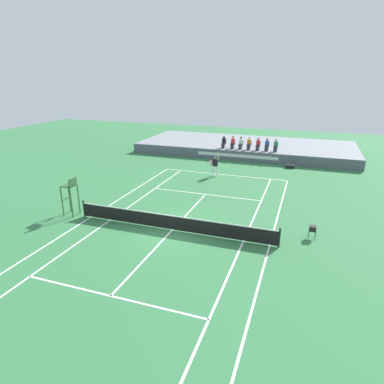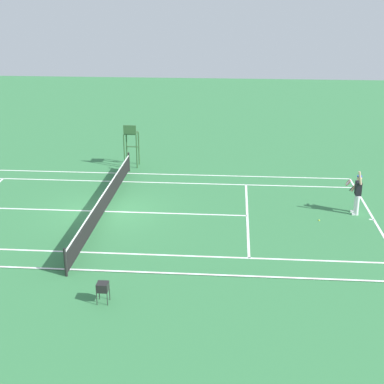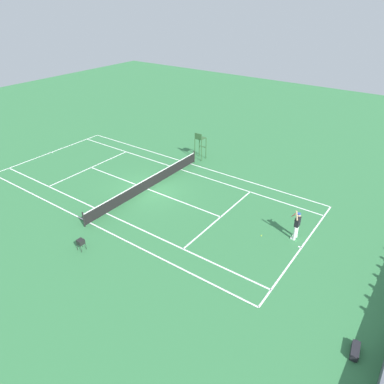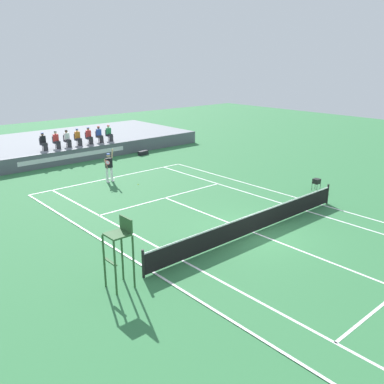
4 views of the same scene
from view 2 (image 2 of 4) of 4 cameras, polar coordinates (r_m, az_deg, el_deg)
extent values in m
plane|color=#337542|center=(25.20, -8.99, -2.04)|extent=(80.00, 80.00, 0.00)
cube|color=#337542|center=(25.19, -8.99, -2.02)|extent=(10.98, 23.78, 0.02)
cube|color=white|center=(25.30, 18.27, -2.71)|extent=(10.98, 0.10, 0.01)
cube|color=white|center=(30.22, -6.66, 1.93)|extent=(0.10, 23.78, 0.01)
cube|color=white|center=(20.40, -12.47, -7.80)|extent=(0.10, 23.78, 0.01)
cube|color=white|center=(28.94, -7.17, 1.07)|extent=(0.10, 23.78, 0.01)
cube|color=white|center=(21.57, -11.44, -6.10)|extent=(0.10, 23.78, 0.01)
cube|color=white|center=(24.54, 5.73, -2.45)|extent=(8.22, 0.10, 0.01)
cube|color=white|center=(25.19, -8.99, -1.99)|extent=(0.10, 12.80, 0.01)
cube|color=white|center=(25.27, 18.05, -2.71)|extent=(0.10, 0.20, 0.01)
cylinder|color=black|center=(30.49, -6.54, 3.11)|extent=(0.10, 0.10, 1.07)
cylinder|color=black|center=(19.78, -12.94, -7.10)|extent=(0.10, 0.10, 1.07)
cube|color=black|center=(25.02, -9.05, -1.02)|extent=(11.78, 0.02, 0.84)
cube|color=white|center=(24.88, -9.10, -0.12)|extent=(11.78, 0.03, 0.06)
cylinder|color=white|center=(25.41, 16.70, -1.37)|extent=(0.15, 0.15, 0.92)
cylinder|color=white|center=(25.70, 16.56, -1.11)|extent=(0.15, 0.15, 0.92)
cube|color=white|center=(25.55, 16.47, -2.22)|extent=(0.12, 0.28, 0.10)
cube|color=white|center=(25.84, 16.34, -1.95)|extent=(0.12, 0.28, 0.10)
cube|color=black|center=(25.30, 16.80, 0.37)|extent=(0.40, 0.24, 0.60)
sphere|color=tan|center=(25.15, 16.91, 1.37)|extent=(0.22, 0.22, 0.22)
cylinder|color=#2D4CA8|center=(25.12, 16.93, 1.57)|extent=(0.21, 0.21, 0.06)
cylinder|color=tan|center=(24.88, 16.97, 1.38)|extent=(0.09, 0.21, 0.61)
cylinder|color=tan|center=(25.51, 16.47, 0.61)|extent=(0.09, 0.33, 0.56)
cylinder|color=black|center=(25.57, 16.16, 0.38)|extent=(0.04, 0.19, 0.25)
torus|color=red|center=(25.45, 15.82, 0.94)|extent=(0.31, 0.20, 0.26)
cylinder|color=silver|center=(25.45, 15.82, 0.94)|extent=(0.27, 0.16, 0.22)
sphere|color=#D1E533|center=(24.53, 12.99, -2.88)|extent=(0.07, 0.07, 0.07)
cylinder|color=#2D562D|center=(31.67, -6.76, 4.53)|extent=(0.07, 0.07, 1.90)
cylinder|color=#2D562D|center=(31.55, -5.51, 4.52)|extent=(0.07, 0.07, 1.90)
cylinder|color=#2D562D|center=(31.01, -7.00, 4.18)|extent=(0.07, 0.07, 1.90)
cylinder|color=#2D562D|center=(30.88, -5.73, 4.17)|extent=(0.07, 0.07, 1.90)
cube|color=#2D562D|center=(31.02, -6.32, 6.09)|extent=(0.70, 0.70, 0.06)
cube|color=#2D562D|center=(30.63, -6.46, 6.42)|extent=(0.06, 0.70, 0.48)
cube|color=#2D562D|center=(31.55, -6.15, 4.68)|extent=(0.10, 0.70, 0.04)
cube|color=black|center=(17.99, -9.21, -9.65)|extent=(0.36, 0.36, 0.28)
cylinder|color=black|center=(18.35, -9.56, -10.30)|extent=(0.02, 0.02, 0.42)
cylinder|color=black|center=(18.07, -9.81, -10.84)|extent=(0.02, 0.02, 0.42)
cylinder|color=black|center=(18.27, -8.50, -10.37)|extent=(0.02, 0.02, 0.42)
cylinder|color=black|center=(17.99, -8.74, -10.92)|extent=(0.02, 0.02, 0.42)
ellipsoid|color=#D1E533|center=(17.95, -9.23, -9.43)|extent=(0.30, 0.30, 0.12)
camera|label=1|loc=(26.81, -50.48, 10.88)|focal=31.20mm
camera|label=3|loc=(12.52, 72.99, 23.73)|focal=33.27mm
camera|label=4|loc=(39.65, -21.18, 15.95)|focal=38.82mm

